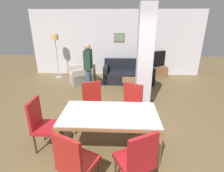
% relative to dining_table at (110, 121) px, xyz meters
% --- Properties ---
extents(ground_plane, '(18.00, 18.00, 0.00)m').
position_rel_dining_table_xyz_m(ground_plane, '(0.00, 0.00, -0.62)').
color(ground_plane, brown).
extents(back_wall, '(7.20, 0.09, 2.70)m').
position_rel_dining_table_xyz_m(back_wall, '(0.00, 4.88, 0.73)').
color(back_wall, silver).
rests_on(back_wall, ground_plane).
extents(divider_pillar, '(0.38, 0.36, 2.70)m').
position_rel_dining_table_xyz_m(divider_pillar, '(0.79, 1.70, 0.73)').
color(divider_pillar, silver).
rests_on(divider_pillar, ground_plane).
extents(dining_table, '(1.71, 0.93, 0.78)m').
position_rel_dining_table_xyz_m(dining_table, '(0.00, 0.00, 0.00)').
color(dining_table, '#996D42').
rests_on(dining_table, ground_plane).
extents(dining_chair_far_right, '(0.62, 0.62, 1.00)m').
position_rel_dining_table_xyz_m(dining_chair_far_right, '(0.42, 0.82, -0.08)').
color(dining_chair_far_right, '#AA211E').
rests_on(dining_chair_far_right, ground_plane).
extents(dining_chair_head_left, '(0.46, 0.46, 1.00)m').
position_rel_dining_table_xyz_m(dining_chair_head_left, '(-1.24, 0.00, -0.08)').
color(dining_chair_head_left, '#AB1B21').
rests_on(dining_chair_head_left, ground_plane).
extents(dining_chair_far_left, '(0.61, 0.61, 1.00)m').
position_rel_dining_table_xyz_m(dining_chair_far_left, '(-0.42, 0.88, -0.08)').
color(dining_chair_far_left, '#AB211B').
rests_on(dining_chair_far_left, ground_plane).
extents(dining_chair_near_right, '(0.62, 0.62, 1.00)m').
position_rel_dining_table_xyz_m(dining_chair_near_right, '(0.42, -0.81, -0.08)').
color(dining_chair_near_right, '#B0181F').
rests_on(dining_chair_near_right, ground_plane).
extents(dining_chair_near_left, '(0.61, 0.61, 1.00)m').
position_rel_dining_table_xyz_m(dining_chair_near_left, '(-0.42, -0.88, -0.08)').
color(dining_chair_near_left, '#AB201C').
rests_on(dining_chair_near_left, ground_plane).
extents(sofa, '(1.91, 0.93, 0.85)m').
position_rel_dining_table_xyz_m(sofa, '(0.50, 3.90, -0.33)').
color(sofa, black).
rests_on(sofa, ground_plane).
extents(armchair, '(1.18, 1.20, 0.78)m').
position_rel_dining_table_xyz_m(armchair, '(-1.29, 3.71, -0.35)').
color(armchair, '#B6AB9E').
rests_on(armchair, ground_plane).
extents(coffee_table, '(0.73, 0.58, 0.46)m').
position_rel_dining_table_xyz_m(coffee_table, '(0.62, 2.78, -0.39)').
color(coffee_table, brown).
rests_on(coffee_table, ground_plane).
extents(bottle, '(0.06, 0.06, 0.29)m').
position_rel_dining_table_xyz_m(bottle, '(0.80, 2.90, -0.06)').
color(bottle, '#194C23').
rests_on(bottle, coffee_table).
extents(tv_stand, '(1.11, 0.40, 0.43)m').
position_rel_dining_table_xyz_m(tv_stand, '(1.63, 4.60, -0.41)').
color(tv_stand, brown).
rests_on(tv_stand, ground_plane).
extents(tv_screen, '(0.93, 0.46, 0.65)m').
position_rel_dining_table_xyz_m(tv_screen, '(1.63, 4.60, 0.12)').
color(tv_screen, black).
rests_on(tv_screen, tv_stand).
extents(floor_lamp, '(0.29, 0.29, 1.78)m').
position_rel_dining_table_xyz_m(floor_lamp, '(-2.41, 4.27, 0.86)').
color(floor_lamp, '#B7B7BC').
rests_on(floor_lamp, ground_plane).
extents(standing_person, '(0.24, 0.39, 1.62)m').
position_rel_dining_table_xyz_m(standing_person, '(-0.87, 2.85, 0.31)').
color(standing_person, '#36546F').
rests_on(standing_person, ground_plane).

